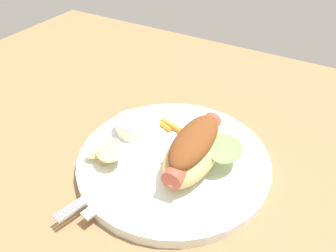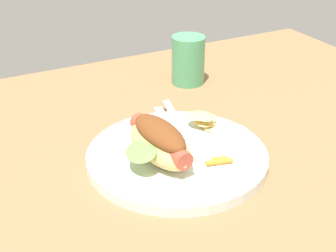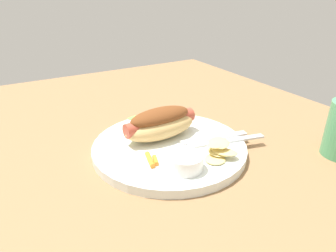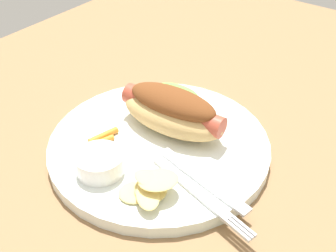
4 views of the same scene
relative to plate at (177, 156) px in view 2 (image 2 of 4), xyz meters
The scene contains 9 objects.
ground_plane 2.07cm from the plate, 59.94° to the left, with size 120.00×90.00×1.80cm, color olive.
plate is the anchor object (origin of this frame).
hot_dog 4.83cm from the plate, behind, with size 10.08×14.67×5.76cm.
sauce_ramekin 8.84cm from the plate, 13.38° to the right, with size 5.54×5.54×2.42cm, color white.
fork 10.28cm from the plate, 62.41° to the left, with size 4.76×14.89×0.40cm.
knife 8.74cm from the plate, 71.99° to the left, with size 13.26×1.40×0.36cm, color silver.
chips_pile 9.63cm from the plate, 31.59° to the left, with size 6.96×7.21×2.49cm.
carrot_garnish 7.05cm from the plate, 54.81° to the right, with size 4.17×2.38×0.84cm.
drinking_cup 31.14cm from the plate, 57.44° to the left, with size 6.81×6.81×9.93cm, color #4C9E6B.
Camera 2 is at (-31.40, -57.25, 40.67)cm, focal length 52.32 mm.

